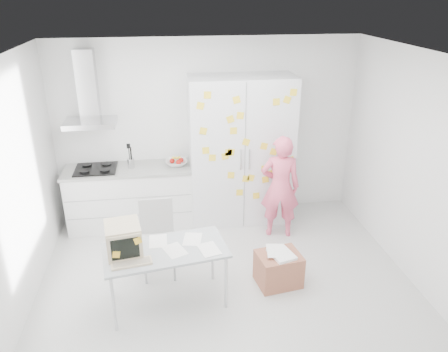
{
  "coord_description": "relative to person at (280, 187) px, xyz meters",
  "views": [
    {
      "loc": [
        -0.66,
        -4.26,
        3.33
      ],
      "look_at": [
        0.07,
        0.78,
        1.11
      ],
      "focal_mm": 35.0,
      "sensor_mm": 36.0,
      "label": 1
    }
  ],
  "objects": [
    {
      "name": "floor",
      "position": [
        -0.91,
        -1.1,
        -0.76
      ],
      "size": [
        4.5,
        4.0,
        0.02
      ],
      "primitive_type": "cube",
      "color": "silver",
      "rests_on": "ground"
    },
    {
      "name": "walls",
      "position": [
        -0.91,
        -0.38,
        0.6
      ],
      "size": [
        4.52,
        4.01,
        2.7
      ],
      "color": "white",
      "rests_on": "ground"
    },
    {
      "name": "ceiling",
      "position": [
        -0.91,
        -1.1,
        1.95
      ],
      "size": [
        4.5,
        4.0,
        0.02
      ],
      "primitive_type": "cube",
      "color": "white",
      "rests_on": "walls"
    },
    {
      "name": "counter_run",
      "position": [
        -2.11,
        0.6,
        -0.28
      ],
      "size": [
        1.84,
        0.63,
        1.28
      ],
      "color": "white",
      "rests_on": "ground"
    },
    {
      "name": "range_hood",
      "position": [
        -2.56,
        0.74,
        1.21
      ],
      "size": [
        0.7,
        0.48,
        1.01
      ],
      "color": "silver",
      "rests_on": "walls"
    },
    {
      "name": "tall_cabinet",
      "position": [
        -0.46,
        0.57,
        0.35
      ],
      "size": [
        1.5,
        0.68,
        2.2
      ],
      "color": "silver",
      "rests_on": "ground"
    },
    {
      "name": "person",
      "position": [
        0.0,
        0.0,
        0.0
      ],
      "size": [
        0.61,
        0.46,
        1.5
      ],
      "primitive_type": "imported",
      "rotation": [
        0.0,
        0.0,
        2.94
      ],
      "color": "#F15D7E",
      "rests_on": "ground"
    },
    {
      "name": "desk",
      "position": [
        -1.89,
        -1.3,
        0.05
      ],
      "size": [
        1.41,
        0.86,
        1.05
      ],
      "rotation": [
        0.0,
        0.0,
        0.16
      ],
      "color": "#AFB6BA",
      "rests_on": "ground"
    },
    {
      "name": "chair",
      "position": [
        -1.72,
        -0.65,
        -0.21
      ],
      "size": [
        0.45,
        0.45,
        0.96
      ],
      "rotation": [
        0.0,
        0.0,
        0.03
      ],
      "color": "#ACABA9",
      "rests_on": "ground"
    },
    {
      "name": "cardboard_box",
      "position": [
        -0.29,
        -1.13,
        -0.54
      ],
      "size": [
        0.56,
        0.48,
        0.44
      ],
      "rotation": [
        0.0,
        0.0,
        0.15
      ],
      "color": "#A76348",
      "rests_on": "ground"
    }
  ]
}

